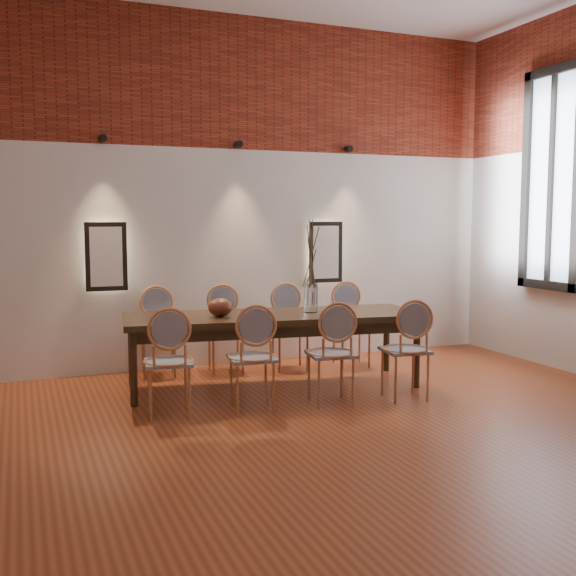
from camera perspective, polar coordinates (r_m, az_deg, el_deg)
name	(u,v)px	position (r m, az deg, el deg)	size (l,w,h in m)	color
floor	(364,466)	(4.87, 6.43, -14.76)	(7.00, 7.00, 0.02)	#9B4623
wall_back	(219,193)	(7.87, -5.87, 8.00)	(7.00, 0.10, 4.00)	silver
brick_band_back	(220,81)	(7.95, -5.82, 17.06)	(7.00, 0.02, 1.50)	maroon
niche_left	(106,257)	(7.52, -15.17, 2.59)	(0.36, 0.06, 0.66)	#FFEAC6
niche_right	(325,252)	(8.24, 3.11, 3.06)	(0.36, 0.06, 0.66)	#FFEAC6
spot_fixture_left	(103,138)	(7.53, -15.40, 12.12)	(0.08, 0.08, 0.10)	black
spot_fixture_mid	(239,144)	(7.84, -4.21, 12.05)	(0.08, 0.08, 0.10)	black
spot_fixture_right	(349,149)	(8.38, 5.15, 11.65)	(0.08, 0.08, 0.10)	black
window_glass	(553,179)	(8.25, 21.51, 8.57)	(0.02, 0.78, 2.38)	silver
window_frame	(551,179)	(8.24, 21.41, 8.58)	(0.08, 0.90, 2.50)	black
window_mullion	(551,179)	(8.24, 21.41, 8.58)	(0.06, 0.06, 2.40)	black
dining_table	(273,350)	(6.86, -1.25, -5.30)	(2.95, 0.95, 0.75)	#392716
chair_near_a	(168,362)	(5.95, -10.10, -6.19)	(0.44, 0.44, 0.94)	#B9794E
chair_near_b	(252,358)	(6.04, -3.07, -5.92)	(0.44, 0.44, 0.94)	#B9794E
chair_near_c	(331,354)	(6.22, 3.64, -5.57)	(0.44, 0.44, 0.94)	#B9794E
chair_near_d	(405,350)	(6.48, 9.88, -5.19)	(0.44, 0.44, 0.94)	#B9794E
chair_far_a	(158,333)	(7.43, -10.94, -3.80)	(0.44, 0.44, 0.94)	#B9794E
chair_far_b	(226,331)	(7.50, -5.30, -3.62)	(0.44, 0.44, 0.94)	#B9794E
chair_far_c	(290,328)	(7.65, 0.18, -3.41)	(0.44, 0.44, 0.94)	#B9794E
chair_far_d	(351,326)	(7.86, 5.40, -3.18)	(0.44, 0.44, 0.94)	#B9794E
vase	(311,298)	(6.88, 1.96, -0.84)	(0.14, 0.14, 0.30)	silver
dried_branches	(311,254)	(6.84, 1.97, 2.90)	(0.50, 0.50, 0.70)	#443B28
bowl	(220,307)	(6.64, -5.76, -1.64)	(0.24, 0.24, 0.18)	#5E2918
book	(255,312)	(6.80, -2.80, -2.07)	(0.26, 0.18, 0.03)	#862873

